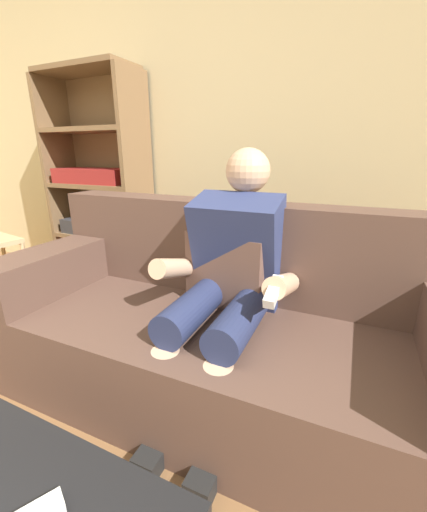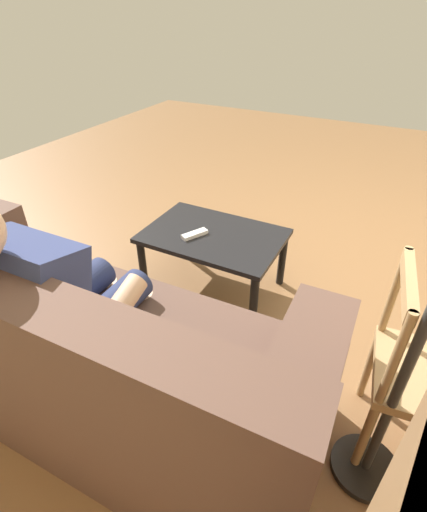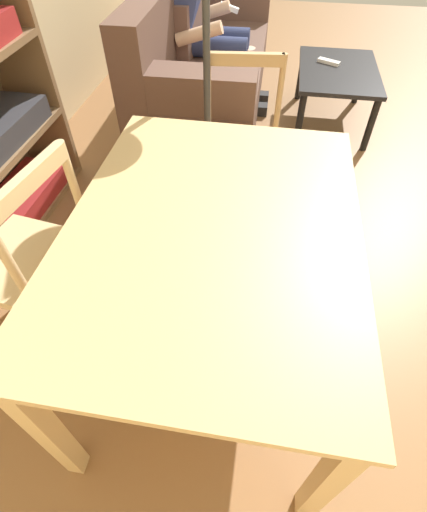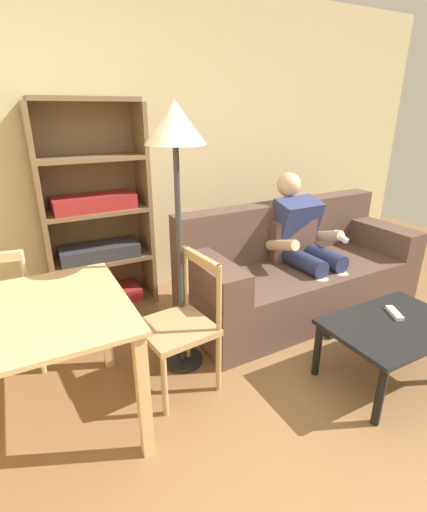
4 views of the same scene
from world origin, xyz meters
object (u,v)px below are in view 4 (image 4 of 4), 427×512
object	(u,v)px
coffee_table	(393,331)
tv_remote	(395,313)
person_lounging	(303,242)
dining_chair_facing_couch	(180,326)
couch	(297,272)
dining_chair_near_wall	(4,310)
floor_lamp	(176,151)
bookshelf	(97,225)

from	to	relation	value
coffee_table	tv_remote	size ratio (longest dim) A/B	5.04
person_lounging	dining_chair_facing_couch	bearing A→B (deg)	-160.88
couch	coffee_table	distance (m)	1.07
person_lounging	dining_chair_facing_couch	xyz separation A→B (m)	(-1.37, -0.47, -0.18)
couch	tv_remote	xyz separation A→B (m)	(-0.01, -0.99, 0.09)
dining_chair_near_wall	floor_lamp	world-z (taller)	floor_lamp
bookshelf	dining_chair_near_wall	bearing A→B (deg)	-141.78
tv_remote	dining_chair_facing_couch	size ratio (longest dim) A/B	0.20
floor_lamp	bookshelf	bearing A→B (deg)	104.27
tv_remote	bookshelf	xyz separation A→B (m)	(-1.51, 1.86, 0.33)
couch	floor_lamp	distance (m)	1.69
bookshelf	dining_chair_near_wall	world-z (taller)	bookshelf
bookshelf	floor_lamp	bearing A→B (deg)	-75.73
person_lounging	dining_chair_facing_couch	size ratio (longest dim) A/B	1.36
person_lounging	tv_remote	bearing A→B (deg)	-92.73
tv_remote	dining_chair_facing_couch	distance (m)	1.42
coffee_table	dining_chair_near_wall	distance (m)	2.56
coffee_table	dining_chair_near_wall	bearing A→B (deg)	148.77
tv_remote	bookshelf	size ratio (longest dim) A/B	0.10
coffee_table	floor_lamp	size ratio (longest dim) A/B	0.49
dining_chair_near_wall	floor_lamp	bearing A→B (deg)	-26.44
coffee_table	dining_chair_facing_couch	xyz separation A→B (m)	(-1.23, 0.60, 0.07)
person_lounging	dining_chair_near_wall	bearing A→B (deg)	173.71
person_lounging	dining_chair_near_wall	xyz separation A→B (m)	(-2.33, 0.26, -0.17)
coffee_table	tv_remote	bearing A→B (deg)	38.95
bookshelf	floor_lamp	xyz separation A→B (m)	(0.29, -1.13, 0.71)
coffee_table	tv_remote	distance (m)	0.14
couch	person_lounging	bearing A→B (deg)	9.79
tv_remote	dining_chair_near_wall	bearing A→B (deg)	-1.32
couch	floor_lamp	xyz separation A→B (m)	(-1.23, -0.26, 1.13)
coffee_table	bookshelf	distance (m)	2.43
person_lounging	dining_chair_facing_couch	distance (m)	1.46
tv_remote	dining_chair_facing_couch	world-z (taller)	dining_chair_facing_couch
bookshelf	dining_chair_facing_couch	world-z (taller)	bookshelf
person_lounging	couch	bearing A→B (deg)	-170.21
dining_chair_facing_couch	floor_lamp	world-z (taller)	floor_lamp
dining_chair_near_wall	floor_lamp	distance (m)	1.57
person_lounging	dining_chair_near_wall	distance (m)	2.35
person_lounging	tv_remote	distance (m)	1.01
couch	dining_chair_near_wall	distance (m)	2.30
person_lounging	coffee_table	xyz separation A→B (m)	(-0.14, -1.07, -0.25)
tv_remote	coffee_table	bearing A→B (deg)	66.39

